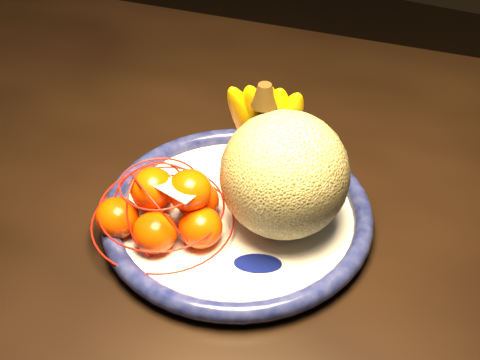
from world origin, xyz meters
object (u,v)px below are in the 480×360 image
at_px(fruit_bowl, 237,214).
at_px(banana_bunch, 267,124).
at_px(cantaloupe, 285,175).
at_px(mandarin_bag, 166,208).
at_px(dining_table, 126,169).

relative_size(fruit_bowl, banana_bunch, 1.84).
relative_size(cantaloupe, mandarin_bag, 0.79).
relative_size(fruit_bowl, cantaloupe, 2.22).
xyz_separation_m(cantaloupe, banana_bunch, (-0.05, 0.07, 0.02)).
height_order(dining_table, fruit_bowl, fruit_bowl).
bearing_deg(cantaloupe, fruit_bowl, -169.28).
xyz_separation_m(cantaloupe, mandarin_bag, (-0.14, -0.07, -0.05)).
bearing_deg(fruit_bowl, dining_table, 156.52).
xyz_separation_m(dining_table, fruit_bowl, (0.26, -0.11, 0.09)).
xyz_separation_m(dining_table, mandarin_bag, (0.19, -0.18, 0.13)).
height_order(banana_bunch, mandarin_bag, banana_bunch).
bearing_deg(dining_table, cantaloupe, -22.71).
xyz_separation_m(dining_table, cantaloupe, (0.33, -0.10, 0.18)).
distance_m(fruit_bowl, banana_bunch, 0.13).
bearing_deg(mandarin_bag, cantaloupe, 28.32).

